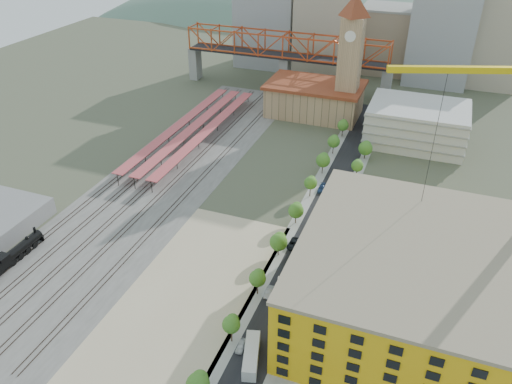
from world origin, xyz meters
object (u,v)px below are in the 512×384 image
at_px(car_0, 241,346).
at_px(site_trailer_b, 281,293).
at_px(locomotive, 13,255).
at_px(site_trailer_c, 290,275).
at_px(site_trailer_a, 251,355).
at_px(site_trailer_d, 306,243).
at_px(clock_tower, 351,48).
at_px(construction_building, 407,282).

bearing_deg(car_0, site_trailer_b, 77.70).
bearing_deg(locomotive, site_trailer_c, 15.09).
height_order(locomotive, site_trailer_b, locomotive).
xyz_separation_m(site_trailer_a, site_trailer_d, (0.00, 38.87, -0.13)).
bearing_deg(site_trailer_b, site_trailer_d, 76.64).
bearing_deg(site_trailer_b, clock_tower, 81.02).
bearing_deg(car_0, locomotive, 172.86).
relative_size(construction_building, site_trailer_c, 5.34).
distance_m(locomotive, site_trailer_a, 66.43).
height_order(site_trailer_b, car_0, site_trailer_b).
height_order(site_trailer_c, site_trailer_d, site_trailer_c).
bearing_deg(clock_tower, locomotive, -116.65).
relative_size(locomotive, car_0, 5.57).
relative_size(locomotive, site_trailer_a, 2.05).
bearing_deg(site_trailer_a, site_trailer_c, 74.16).
bearing_deg(site_trailer_a, locomotive, 157.65).
bearing_deg(clock_tower, site_trailer_c, -85.32).
bearing_deg(site_trailer_b, site_trailer_c, 76.64).
bearing_deg(site_trailer_a, clock_tower, 77.88).
relative_size(site_trailer_b, site_trailer_c, 0.93).
distance_m(clock_tower, locomotive, 132.04).
xyz_separation_m(site_trailer_b, car_0, (-3.00, -16.80, -0.56)).
relative_size(site_trailer_a, site_trailer_b, 1.18).
bearing_deg(car_0, construction_building, 33.80).
bearing_deg(site_trailer_b, construction_building, -4.08).
bearing_deg(site_trailer_c, site_trailer_b, -92.24).
xyz_separation_m(clock_tower, construction_building, (34.00, -99.99, -19.29)).
xyz_separation_m(locomotive, site_trailer_c, (66.00, 17.79, -0.69)).
height_order(construction_building, site_trailer_c, construction_building).
relative_size(site_trailer_a, car_0, 2.72).
bearing_deg(site_trailer_b, locomotive, 176.37).
xyz_separation_m(locomotive, site_trailer_a, (66.00, -7.54, -0.56)).
bearing_deg(site_trailer_d, locomotive, -148.33).
height_order(site_trailer_a, car_0, site_trailer_a).
bearing_deg(car_0, site_trailer_c, 80.48).
relative_size(site_trailer_c, site_trailer_d, 1.00).
relative_size(site_trailer_b, car_0, 2.31).
distance_m(site_trailer_b, site_trailer_d, 20.01).
height_order(clock_tower, site_trailer_a, clock_tower).
distance_m(construction_building, car_0, 36.89).
xyz_separation_m(site_trailer_c, car_0, (-3.00, -23.27, -0.65)).
height_order(locomotive, car_0, locomotive).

